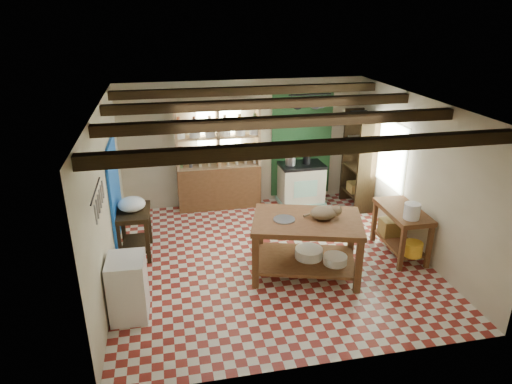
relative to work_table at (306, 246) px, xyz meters
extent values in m
cube|color=maroon|center=(-0.44, 0.52, -0.47)|extent=(5.00, 5.00, 0.02)
cube|color=#4D4E53|center=(-0.44, 0.52, 2.14)|extent=(5.00, 5.00, 0.02)
cube|color=beige|center=(-0.44, 3.02, 0.84)|extent=(5.00, 0.04, 2.60)
cube|color=beige|center=(-0.44, -1.98, 0.84)|extent=(5.00, 0.04, 2.60)
cube|color=beige|center=(-2.94, 0.52, 0.84)|extent=(0.04, 5.00, 2.60)
cube|color=beige|center=(2.06, 0.52, 0.84)|extent=(0.04, 5.00, 2.60)
cube|color=#2F2110|center=(-0.44, 0.52, 2.02)|extent=(5.00, 3.80, 0.15)
cube|color=blue|center=(-2.91, 1.42, 0.64)|extent=(0.04, 1.40, 1.60)
cube|color=#1E4C24|center=(0.81, 2.99, 0.79)|extent=(1.30, 0.04, 2.30)
cube|color=silver|center=(-0.94, 3.00, 1.24)|extent=(0.90, 0.02, 0.80)
cube|color=silver|center=(2.04, 1.52, 0.94)|extent=(0.02, 1.30, 1.20)
cube|color=black|center=(-2.88, -0.68, 1.32)|extent=(0.06, 0.90, 0.28)
cube|color=black|center=(0.81, 2.57, 1.72)|extent=(0.86, 0.12, 0.36)
cube|color=tan|center=(-0.99, 2.83, 0.64)|extent=(1.70, 0.34, 2.20)
cube|color=#2F2110|center=(1.84, 2.32, 0.54)|extent=(0.40, 0.86, 2.00)
cube|color=brown|center=(0.00, 0.00, 0.00)|extent=(1.88, 1.51, 0.93)
cube|color=beige|center=(0.74, 2.67, -0.02)|extent=(0.92, 0.63, 0.89)
cube|color=#2F2110|center=(-2.64, 1.15, -0.06)|extent=(0.57, 0.81, 0.81)
cube|color=white|center=(-2.66, -0.55, -0.03)|extent=(0.51, 0.60, 0.87)
cube|color=brown|center=(1.74, 0.26, -0.05)|extent=(0.60, 1.16, 0.82)
ellipsoid|color=#8F7553|center=(0.25, -0.02, 0.56)|extent=(0.47, 0.37, 0.20)
cylinder|color=#94939A|center=(-0.35, 0.05, 0.47)|extent=(0.41, 0.41, 0.02)
cylinder|color=white|center=(0.06, 0.03, -0.14)|extent=(0.54, 0.54, 0.15)
cylinder|color=white|center=(0.40, -0.22, -0.15)|extent=(0.46, 0.46, 0.13)
cylinder|color=#94939A|center=(0.49, 2.67, 0.55)|extent=(0.22, 0.22, 0.25)
cylinder|color=black|center=(0.84, 2.68, 0.53)|extent=(0.16, 0.16, 0.20)
ellipsoid|color=white|center=(-2.64, 1.15, 0.46)|extent=(0.46, 0.46, 0.23)
cylinder|color=white|center=(1.68, -0.09, 0.48)|extent=(0.26, 0.26, 0.25)
cube|color=olive|center=(1.75, 0.56, -0.11)|extent=(0.40, 0.32, 0.27)
cylinder|color=yellow|center=(1.73, -0.19, -0.13)|extent=(0.31, 0.31, 0.22)
camera|label=1|loc=(-2.03, -5.96, 3.44)|focal=32.00mm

